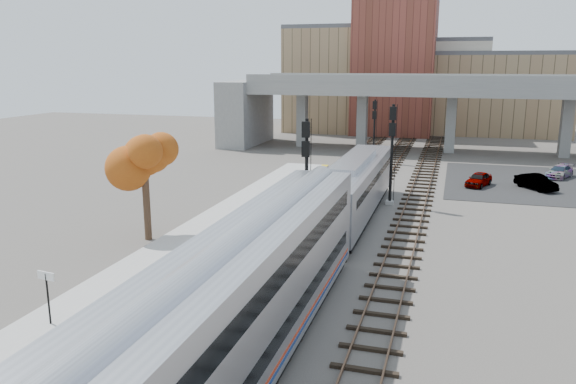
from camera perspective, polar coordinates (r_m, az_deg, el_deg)
The scene contains 17 objects.
ground at distance 30.21m, azimuth 0.95°, elevation -8.11°, with size 160.00×160.00×0.00m, color #47423D.
platform at distance 32.74m, azimuth -11.43°, elevation -6.36°, with size 4.50×60.00×0.35m, color #9E9E99.
yellow_strip at distance 31.86m, azimuth -8.41°, elevation -6.44°, with size 0.70×60.00×0.01m, color yellow.
tracks at distance 41.63m, azimuth 6.86°, elevation -2.15°, with size 10.70×95.00×0.25m.
overpass at distance 72.37m, azimuth 14.65°, elevation 8.55°, with size 54.00×12.00×9.50m.
buildings_far at distance 93.98m, azimuth 13.01°, elevation 10.83°, with size 43.00×21.00×20.60m.
parking_lot at distance 56.57m, azimuth 22.81°, elevation 0.89°, with size 14.00×18.00×0.04m, color black.
locomotive at distance 40.21m, azimuth 6.81°, elevation 0.55°, with size 3.02×19.05×4.10m.
coach at distance 19.20m, azimuth -5.21°, elevation -11.95°, with size 3.03×25.00×5.00m.
signal_mast_near at distance 34.89m, azimuth 1.86°, elevation 1.37°, with size 0.60×0.64×7.58m.
signal_mast_mid at distance 44.05m, azimuth 10.47°, elevation 3.81°, with size 0.60×0.64×7.82m.
signal_mast_far at distance 63.71m, azimuth 8.73°, elevation 6.11°, with size 0.60×0.64×6.93m.
station_sign at distance 25.16m, azimuth -23.29°, elevation -8.83°, with size 0.90×0.18×2.27m.
tree at distance 35.47m, azimuth -14.41°, elevation 3.18°, with size 3.60×3.60×6.85m.
car_a at distance 53.27m, azimuth 18.80°, elevation 1.24°, with size 1.48×3.69×1.26m, color #99999E.
car_b at distance 53.68m, azimuth 23.89°, elevation 0.94°, with size 1.40×4.02×1.32m, color #99999E.
car_c at distance 60.23m, azimuth 25.87°, elevation 1.88°, with size 1.65×4.07×1.18m, color #99999E.
Camera 1 is at (7.60, -27.15, 10.87)m, focal length 35.00 mm.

